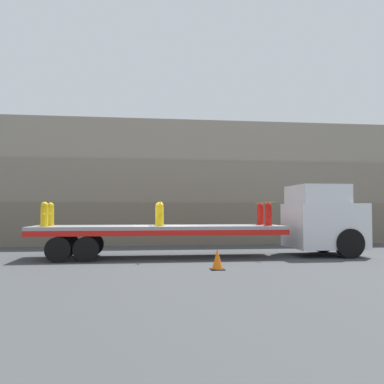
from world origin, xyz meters
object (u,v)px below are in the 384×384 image
(truck_cab, at_px, (325,220))
(fire_hydrant_red_near_2, at_px, (268,214))
(fire_hydrant_yellow_far_1, at_px, (159,214))
(fire_hydrant_yellow_near_0, at_px, (44,215))
(fire_hydrant_yellow_far_0, at_px, (50,214))
(fire_hydrant_red_far_2, at_px, (260,214))
(traffic_cone, at_px, (217,259))
(fire_hydrant_yellow_near_1, at_px, (160,214))
(flatbed_trailer, at_px, (141,232))

(truck_cab, distance_m, fire_hydrant_red_near_2, 2.64)
(fire_hydrant_yellow_far_1, bearing_deg, fire_hydrant_yellow_near_0, -165.58)
(fire_hydrant_yellow_far_0, relative_size, fire_hydrant_red_far_2, 1.00)
(truck_cab, distance_m, fire_hydrant_yellow_near_0, 11.04)
(traffic_cone, bearing_deg, fire_hydrant_yellow_near_0, 151.63)
(fire_hydrant_yellow_near_0, xyz_separation_m, fire_hydrant_yellow_near_1, (4.22, 0.00, 0.00))
(fire_hydrant_yellow_far_1, xyz_separation_m, fire_hydrant_red_far_2, (4.22, 0.00, 0.00))
(fire_hydrant_yellow_far_0, xyz_separation_m, fire_hydrant_red_near_2, (8.45, -1.09, 0.00))
(fire_hydrant_yellow_near_0, relative_size, traffic_cone, 1.40)
(flatbed_trailer, xyz_separation_m, fire_hydrant_red_near_2, (4.93, -0.54, 0.68))
(fire_hydrant_yellow_near_1, bearing_deg, flatbed_trailer, 142.26)
(fire_hydrant_yellow_near_0, bearing_deg, traffic_cone, -28.37)
(flatbed_trailer, height_order, fire_hydrant_yellow_near_1, fire_hydrant_yellow_near_1)
(flatbed_trailer, relative_size, traffic_cone, 14.93)
(fire_hydrant_red_far_2, bearing_deg, fire_hydrant_red_near_2, -90.00)
(fire_hydrant_yellow_near_1, xyz_separation_m, fire_hydrant_yellow_far_1, (0.00, 1.09, 0.00))
(fire_hydrant_yellow_far_0, bearing_deg, fire_hydrant_yellow_near_1, -14.42)
(truck_cab, bearing_deg, fire_hydrant_red_far_2, 168.10)
(fire_hydrant_yellow_near_0, height_order, fire_hydrant_yellow_near_1, same)
(fire_hydrant_red_near_2, bearing_deg, fire_hydrant_yellow_near_1, 180.00)
(fire_hydrant_yellow_far_1, distance_m, fire_hydrant_red_far_2, 4.22)
(fire_hydrant_yellow_far_1, bearing_deg, traffic_cone, -69.31)
(fire_hydrant_yellow_near_0, bearing_deg, flatbed_trailer, 8.76)
(fire_hydrant_yellow_far_1, height_order, fire_hydrant_red_far_2, same)
(truck_cab, distance_m, fire_hydrant_red_far_2, 2.64)
(fire_hydrant_red_far_2, bearing_deg, flatbed_trailer, -173.71)
(truck_cab, height_order, fire_hydrant_yellow_near_1, truck_cab)
(fire_hydrant_yellow_far_0, bearing_deg, fire_hydrant_red_far_2, 0.00)
(fire_hydrant_yellow_near_0, relative_size, fire_hydrant_yellow_far_1, 1.00)
(fire_hydrant_red_near_2, height_order, traffic_cone, fire_hydrant_red_near_2)
(fire_hydrant_yellow_far_1, bearing_deg, flatbed_trailer, -142.26)
(fire_hydrant_yellow_near_1, relative_size, fire_hydrant_yellow_far_1, 1.00)
(flatbed_trailer, relative_size, fire_hydrant_yellow_near_1, 10.64)
(fire_hydrant_red_far_2, height_order, traffic_cone, fire_hydrant_red_far_2)
(flatbed_trailer, relative_size, fire_hydrant_red_far_2, 10.64)
(flatbed_trailer, bearing_deg, fire_hydrant_yellow_far_0, 171.24)
(traffic_cone, bearing_deg, flatbed_trailer, 121.95)
(fire_hydrant_yellow_far_0, xyz_separation_m, fire_hydrant_yellow_far_1, (4.22, 0.00, 0.00))
(flatbed_trailer, bearing_deg, fire_hydrant_yellow_near_0, -171.24)
(flatbed_trailer, height_order, fire_hydrant_yellow_far_0, fire_hydrant_yellow_far_0)
(truck_cab, xyz_separation_m, fire_hydrant_red_near_2, (-2.58, -0.54, 0.22))
(fire_hydrant_yellow_near_0, relative_size, fire_hydrant_red_far_2, 1.00)
(fire_hydrant_yellow_near_1, bearing_deg, fire_hydrant_red_far_2, 14.42)
(flatbed_trailer, relative_size, fire_hydrant_yellow_near_0, 10.64)
(traffic_cone, bearing_deg, fire_hydrant_red_far_2, 58.17)
(fire_hydrant_yellow_far_0, distance_m, fire_hydrant_red_far_2, 8.45)
(truck_cab, relative_size, fire_hydrant_red_far_2, 3.15)
(fire_hydrant_yellow_far_1, xyz_separation_m, fire_hydrant_red_near_2, (4.22, -1.09, 0.00))
(fire_hydrant_yellow_near_0, xyz_separation_m, fire_hydrant_yellow_far_0, (0.00, 1.09, 0.00))
(flatbed_trailer, xyz_separation_m, fire_hydrant_red_far_2, (4.93, 0.54, 0.68))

